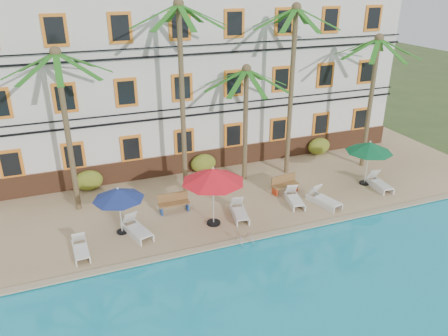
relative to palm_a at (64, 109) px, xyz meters
name	(u,v)px	position (x,y,z in m)	size (l,w,h in m)	color
ground	(259,230)	(7.64, -4.64, -5.30)	(100.00, 100.00, 0.00)	#384C23
pool_deck	(221,184)	(7.64, 0.36, -5.18)	(30.00, 12.00, 0.25)	tan
swimming_pool	(352,335)	(7.64, -11.64, -5.20)	(26.00, 12.00, 0.20)	#199DBE
pool_coping	(268,235)	(7.64, -5.54, -5.02)	(30.00, 0.35, 0.06)	tan
hotel_building	(192,73)	(7.64, 5.35, 0.07)	(25.40, 6.44, 10.22)	silver
palm_a	(64,109)	(0.00, 0.00, 0.00)	(4.59, 4.59, 7.81)	brown
palm_b	(181,77)	(5.51, 0.11, 1.03)	(4.59, 4.59, 9.63)	brown
palm_c	(246,106)	(9.00, 0.28, -0.81)	(4.59, 4.59, 6.43)	brown
palm_d	(292,71)	(11.62, 0.19, 0.86)	(4.59, 4.59, 9.33)	brown
palm_e	(373,83)	(16.42, -0.51, -0.06)	(4.59, 4.59, 7.70)	brown
shrub_left	(89,180)	(0.69, 1.96, -4.50)	(1.50, 0.90, 1.10)	#215E1B
shrub_mid	(203,163)	(7.13, 1.96, -4.50)	(1.50, 0.90, 1.10)	#215E1B
shrub_right	(319,146)	(14.92, 1.96, -4.50)	(1.50, 0.90, 1.10)	#215E1B
umbrella_blue	(118,194)	(1.65, -2.97, -3.14)	(2.25, 2.25, 2.25)	black
umbrella_red	(213,176)	(5.71, -3.73, -2.61)	(2.87, 2.87, 2.86)	black
umbrella_green	(370,147)	(14.94, -2.70, -2.91)	(2.51, 2.51, 2.51)	black
lounger_a	(81,249)	(-0.20, -4.02, -4.80)	(0.64, 1.66, 0.77)	silver
lounger_b	(136,229)	(2.22, -3.36, -4.76)	(1.20, 1.99, 0.89)	silver
lounger_c	(239,212)	(7.08, -3.54, -4.78)	(0.94, 1.84, 0.83)	silver
lounger_d	(294,198)	(10.18, -3.30, -4.78)	(0.98, 1.84, 0.83)	silver
lounger_e	(323,199)	(11.48, -3.92, -4.76)	(1.14, 1.99, 0.89)	silver
lounger_f	(379,183)	(15.31, -3.39, -4.77)	(0.81, 1.87, 0.86)	silver
bench_left	(174,202)	(4.32, -1.90, -4.58)	(1.51, 0.50, 0.93)	olive
bench_right	(284,184)	(10.31, -1.98, -4.58)	(1.55, 0.66, 0.93)	olive
pool_ladder	(245,242)	(6.46, -5.64, -5.05)	(0.54, 0.74, 0.74)	silver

